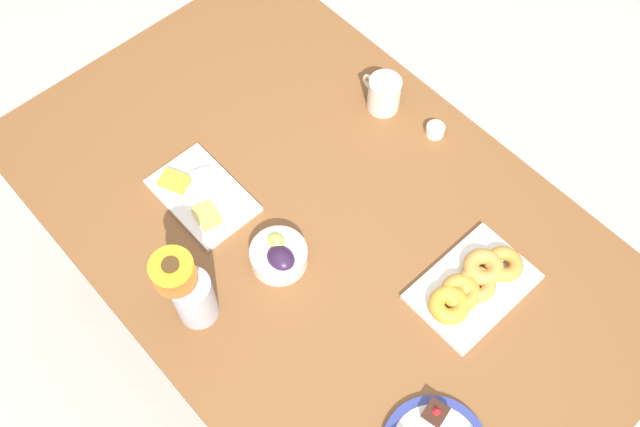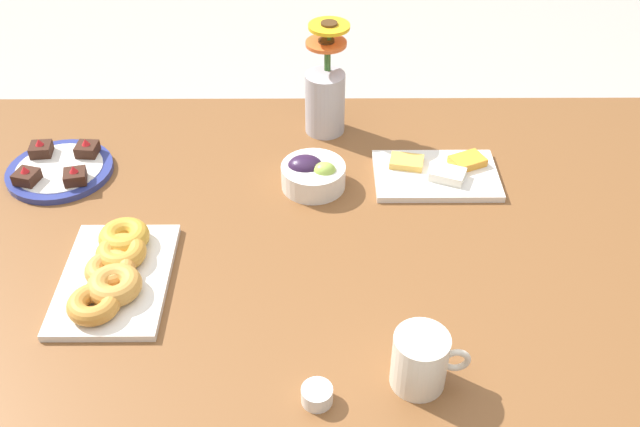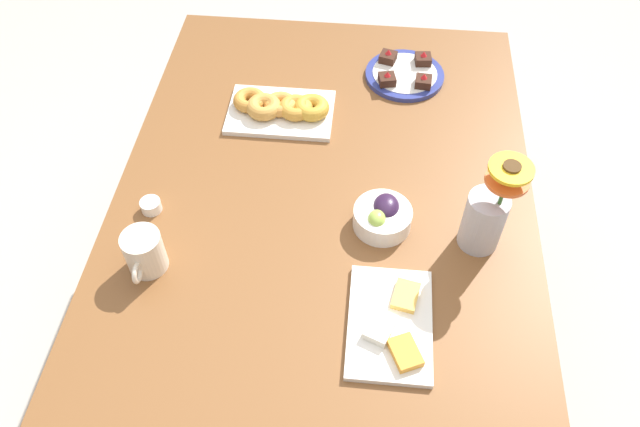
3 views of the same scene
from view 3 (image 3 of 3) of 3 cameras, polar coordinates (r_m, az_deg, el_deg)
ground_plane at (r=2.07m, az=-0.00°, el=-13.81°), size 6.00×6.00×0.00m
dining_table at (r=1.50m, az=-0.00°, el=-3.02°), size 1.60×1.00×0.74m
coffee_mug at (r=1.38m, az=-15.77°, el=-3.40°), size 0.12×0.09×0.10m
grape_bowl at (r=1.42m, az=5.75°, el=-0.24°), size 0.13×0.13×0.07m
cheese_platter at (r=1.29m, az=6.52°, el=-10.01°), size 0.26×0.17×0.03m
croissant_platter at (r=1.68m, az=-3.59°, el=9.61°), size 0.19×0.28×0.05m
jam_cup_honey at (r=1.50m, az=-15.21°, el=0.73°), size 0.05×0.05×0.03m
dessert_plate at (r=1.82m, az=7.75°, el=12.52°), size 0.22×0.22×0.05m
flower_vase at (r=1.38m, az=14.93°, el=-0.24°), size 0.10×0.11×0.26m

